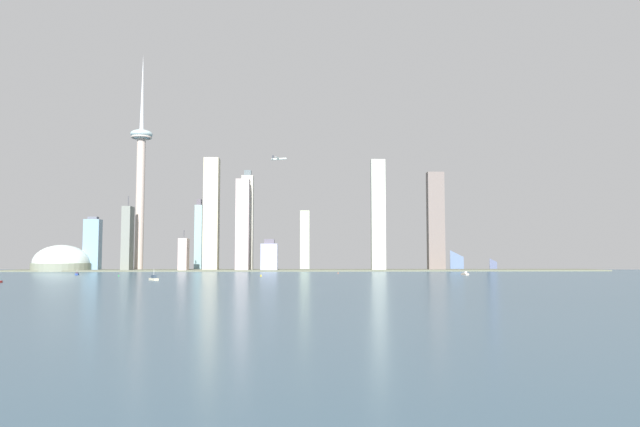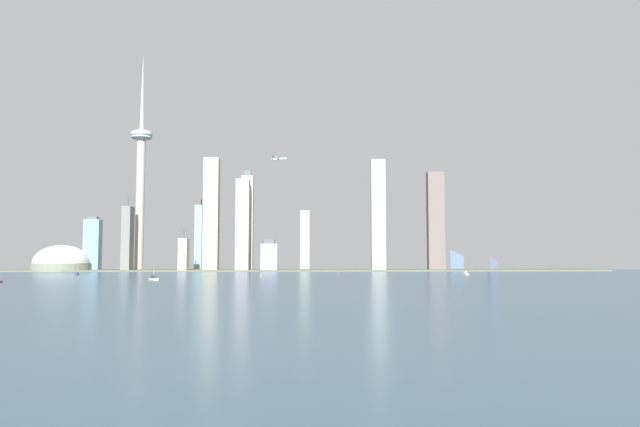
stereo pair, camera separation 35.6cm
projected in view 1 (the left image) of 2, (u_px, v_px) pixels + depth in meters
The scene contains 25 objects.
ground_plane at pixel (320, 289), 416.06m from camera, with size 6000.00×6000.00×0.00m, color #3A576B.
waterfront_pier at pixel (309, 270), 907.46m from camera, with size 925.62×78.89×2.03m, color #646954.
observation_tower at pixel (141, 171), 938.47m from camera, with size 35.51×35.51×354.23m.
stadium_dome at pixel (62, 264), 895.91m from camera, with size 88.21×88.21×55.96m.
skyscraper_0 at pixel (491, 225), 1011.09m from camera, with size 12.94×13.47×169.69m.
skyscraper_1 at pixel (247, 222), 927.18m from camera, with size 18.44×18.01×160.82m.
skyscraper_2 at pixel (127, 239), 894.02m from camera, with size 13.19×24.14×116.38m.
skyscraper_3 at pixel (380, 225), 993.84m from camera, with size 15.53×22.41×155.04m.
skyscraper_4 at pixel (455, 258), 1008.84m from camera, with size 23.52×18.73×67.87m.
skyscraper_5 at pixel (378, 215), 915.82m from camera, with size 22.28×12.73×176.41m.
skyscraper_6 at pixel (92, 245), 913.02m from camera, with size 24.31×18.00×85.25m.
skyscraper_7 at pixel (436, 221), 933.13m from camera, with size 26.60×15.66×158.67m.
skyscraper_8 at pixel (243, 225), 894.80m from camera, with size 20.33×25.58×141.84m.
skyscraper_9 at pixel (184, 255), 878.97m from camera, with size 13.18×22.29×62.40m.
skyscraper_10 at pixel (211, 214), 918.76m from camera, with size 23.41×23.16×178.99m.
skyscraper_11 at pixel (269, 256), 897.07m from camera, with size 25.82×27.47×49.42m.
skyscraper_12 at pixel (305, 240), 1007.48m from camera, with size 15.93×25.98×106.14m.
skyscraper_13 at pixel (199, 236), 974.11m from camera, with size 12.20×17.86×119.00m.
boat_0 at pixel (465, 274), 723.02m from camera, with size 6.27×15.30×4.41m.
boat_1 at pixel (154, 278), 565.51m from camera, with size 11.95×14.46×11.51m.
boat_2 at pixel (77, 274), 717.83m from camera, with size 5.84×11.17×7.65m.
channel_buoy_0 at pixel (119, 276), 671.97m from camera, with size 1.40×1.40×2.07m, color green.
channel_buoy_1 at pixel (261, 275), 672.90m from camera, with size 1.93×1.93×2.62m, color yellow.
channel_buoy_2 at pixel (338, 273), 775.98m from camera, with size 1.03×1.03×2.00m, color #E54C19.
airplane at pixel (279, 159), 882.05m from camera, with size 23.52×21.75×7.67m.
Camera 1 is at (-15.07, -418.64, 24.57)m, focal length 32.54 mm.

